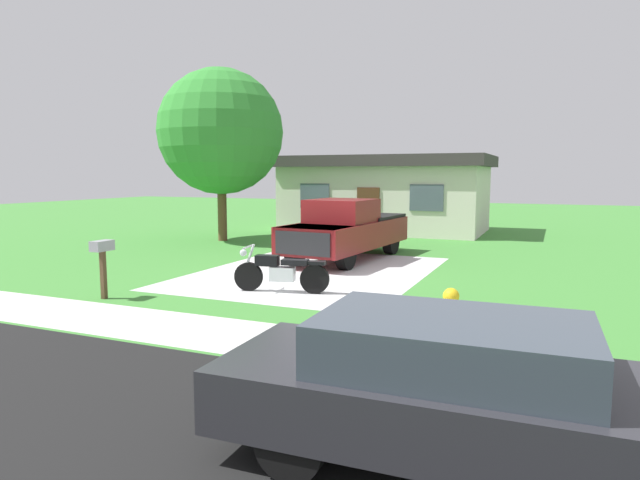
{
  "coord_description": "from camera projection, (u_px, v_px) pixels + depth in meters",
  "views": [
    {
      "loc": [
        6.01,
        -13.63,
        2.66
      ],
      "look_at": [
        0.18,
        -0.05,
        0.9
      ],
      "focal_mm": 31.01,
      "sensor_mm": 36.0,
      "label": 1
    }
  ],
  "objects": [
    {
      "name": "pickup_truck",
      "position": [
        348.0,
        229.0,
        17.37
      ],
      "size": [
        2.49,
        5.77,
        1.9
      ],
      "color": "black",
      "rests_on": "ground"
    },
    {
      "name": "mailbox",
      "position": [
        102.0,
        254.0,
        11.76
      ],
      "size": [
        0.26,
        0.48,
        1.26
      ],
      "color": "#4C3823",
      "rests_on": "ground"
    },
    {
      "name": "parked_sedan",
      "position": [
        459.0,
        390.0,
        4.99
      ],
      "size": [
        4.55,
        1.92,
        1.38
      ],
      "color": "black",
      "rests_on": "ground"
    },
    {
      "name": "sidewalk_strip",
      "position": [
        176.0,
        327.0,
        9.63
      ],
      "size": [
        36.0,
        1.8,
        0.01
      ],
      "primitive_type": "cube",
      "color": "beige",
      "rests_on": "ground"
    },
    {
      "name": "motorcycle",
      "position": [
        280.0,
        272.0,
        12.48
      ],
      "size": [
        2.19,
        0.81,
        1.09
      ],
      "color": "black",
      "rests_on": "ground"
    },
    {
      "name": "fire_hydrant",
      "position": [
        450.0,
        315.0,
        8.79
      ],
      "size": [
        0.32,
        0.4,
        0.87
      ],
      "color": "yellow",
      "rests_on": "ground"
    },
    {
      "name": "shade_tree",
      "position": [
        221.0,
        132.0,
        21.8
      ],
      "size": [
        4.94,
        4.94,
        6.8
      ],
      "color": "brown",
      "rests_on": "ground"
    },
    {
      "name": "ground_plane",
      "position": [
        315.0,
        272.0,
        15.11
      ],
      "size": [
        80.0,
        80.0,
        0.0
      ],
      "primitive_type": "plane",
      "color": "#3E8234"
    },
    {
      "name": "neighbor_house",
      "position": [
        385.0,
        193.0,
        26.03
      ],
      "size": [
        9.6,
        5.6,
        3.5
      ],
      "color": "beige",
      "rests_on": "ground"
    },
    {
      "name": "driveway_pad",
      "position": [
        315.0,
        272.0,
        15.11
      ],
      "size": [
        5.89,
        7.8,
        0.01
      ],
      "primitive_type": "cube",
      "color": "#BBBBBB",
      "rests_on": "ground"
    }
  ]
}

